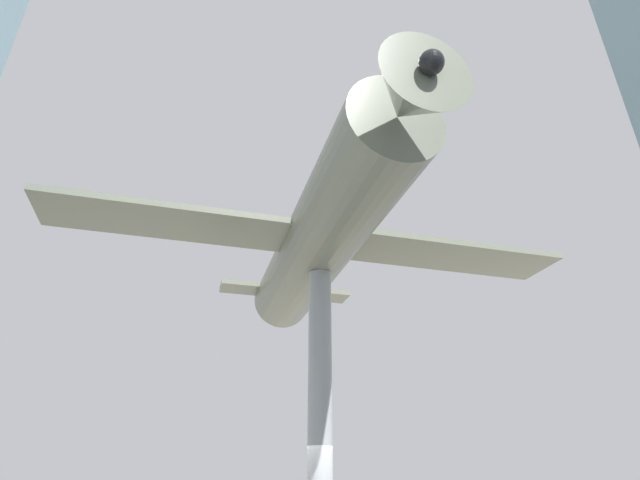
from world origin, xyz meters
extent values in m
cylinder|color=#999EA3|center=(0.00, 0.00, 3.49)|extent=(0.62, 0.62, 6.98)
cylinder|color=slate|center=(0.00, 0.00, 8.03)|extent=(5.59, 11.25, 2.10)
cube|color=slate|center=(0.00, 0.00, 8.03)|extent=(14.88, 6.66, 0.18)
cube|color=slate|center=(1.59, -4.65, 8.19)|extent=(4.89, 2.50, 0.18)
cube|color=slate|center=(1.59, -4.65, 9.16)|extent=(0.53, 1.10, 1.83)
cone|color=slate|center=(-2.01, 5.88, 8.03)|extent=(2.09, 1.77, 1.78)
sphere|color=black|center=(-2.27, 6.65, 8.03)|extent=(0.44, 0.44, 0.44)
camera|label=1|loc=(-0.76, 12.94, 1.67)|focal=28.00mm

